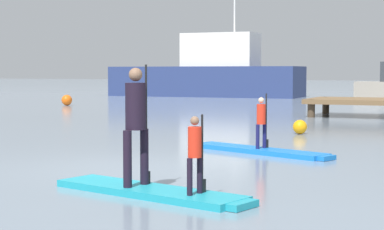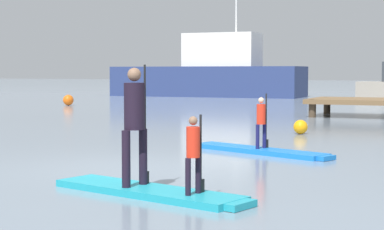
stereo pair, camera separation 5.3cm
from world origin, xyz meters
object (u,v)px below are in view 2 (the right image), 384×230
Objects in this scene: paddleboard_far at (151,192)px; paddler_adult at (135,118)px; paddler_child_solo at (261,120)px; paddleboard_near at (261,151)px; paddler_child_front at (194,151)px; mooring_buoy_mid at (68,100)px; fishing_boat_white_large at (211,74)px; mooring_buoy_far at (301,127)px.

paddler_adult is at bearing 164.46° from paddleboard_far.
paddleboard_far is at bearing -15.54° from paddler_adult.
paddler_adult is at bearing -92.05° from paddler_child_solo.
paddleboard_near is 3.23× the size of paddler_child_front.
paddleboard_far is (0.11, -5.30, -0.66)m from paddler_child_solo.
fishing_boat_white_large is at bearing 82.50° from mooring_buoy_mid.
paddleboard_near is 5.29m from paddleboard_far.
paddleboard_near is 1.97× the size of paddler_adult.
paddler_child_solo is 2.95× the size of mooring_buoy_far.
mooring_buoy_far reaches higher than paddleboard_near.
paddleboard_far is at bearing -88.84° from paddler_child_solo.
paddleboard_far is at bearing 166.52° from paddler_child_front.
mooring_buoy_far is at bearing 94.43° from paddleboard_near.
paddleboard_near and paddleboard_far have the same top height.
paddler_child_solo is 4.65m from mooring_buoy_far.
paddler_child_solo is 0.67× the size of paddler_adult.
fishing_boat_white_large is at bearing 114.49° from paddler_child_solo.
paddler_child_front is (1.04, -0.26, -0.39)m from paddler_adult.
paddler_child_solo is at bearing 87.95° from paddler_adult.
fishing_boat_white_large reaches higher than paddler_child_front.
paddleboard_far is 1.88× the size of paddler_adult.
paddler_child_solo is 5.23m from paddler_adult.
paddler_adult is 25.46m from mooring_buoy_mid.
mooring_buoy_far is at bearing -35.06° from mooring_buoy_mid.
paddler_child_front is 2.68× the size of mooring_buoy_far.
fishing_boat_white_large is 34.00× the size of mooring_buoy_far.
paddleboard_near is at bearing 91.30° from paddleboard_far.
mooring_buoy_mid is at bearing 127.20° from paddleboard_far.
mooring_buoy_far is (15.06, -10.56, -0.07)m from mooring_buoy_mid.
paddler_adult is at bearing -53.22° from mooring_buoy_mid.
paddleboard_near is 0.25× the size of fishing_boat_white_large.
paddler_child_front is at bearing -14.06° from paddler_adult.
paddleboard_far is 8.27× the size of mooring_buoy_far.
mooring_buoy_mid is (-1.91, -14.50, -1.26)m from fishing_boat_white_large.
paddler_adult is 9.86m from mooring_buoy_far.
paddler_child_solo is at bearing -65.51° from fishing_boat_white_large.
paddleboard_far is 0.24× the size of fishing_boat_white_large.
paddler_child_solo is 32.61m from fishing_boat_white_large.
fishing_boat_white_large reaches higher than paddleboard_far.
paddler_adult is (-0.19, -5.22, 0.36)m from paddler_child_solo.
paddleboard_far is 37.56m from fishing_boat_white_large.
paddleboard_near is at bearing -85.57° from mooring_buoy_far.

